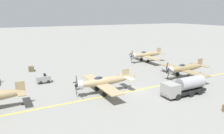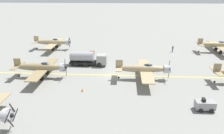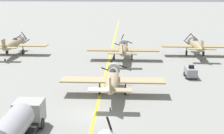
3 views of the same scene
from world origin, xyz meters
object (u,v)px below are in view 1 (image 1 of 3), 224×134
at_px(airplane_near_right, 146,55).
at_px(tow_tractor, 44,79).
at_px(fuel_tanker, 184,86).
at_px(traffic_cone, 135,75).
at_px(supply_crate_mid_lane, 31,69).
at_px(airplane_near_center, 184,68).
at_px(airplane_mid_center, 102,82).

bearing_deg(airplane_near_right, tow_tractor, 98.66).
relative_size(fuel_tanker, traffic_cone, 14.55).
bearing_deg(tow_tractor, airplane_near_right, -77.95).
height_order(airplane_near_right, supply_crate_mid_lane, airplane_near_right).
bearing_deg(traffic_cone, fuel_tanker, -175.17).
height_order(tow_tractor, traffic_cone, tow_tractor).
distance_m(airplane_near_center, tow_tractor, 28.45).
relative_size(airplane_near_center, supply_crate_mid_lane, 8.70).
bearing_deg(supply_crate_mid_lane, fuel_tanker, -144.23).
bearing_deg(airplane_near_center, tow_tractor, 77.29).
xyz_separation_m(tow_tractor, supply_crate_mid_lane, (10.20, 0.86, -0.22)).
height_order(airplane_near_right, tow_tractor, airplane_near_right).
xyz_separation_m(airplane_mid_center, traffic_cone, (5.79, -10.30, -1.74)).
xyz_separation_m(airplane_near_right, supply_crate_mid_lane, (4.09, 29.50, -1.44)).
relative_size(airplane_near_center, airplane_near_right, 1.00).
xyz_separation_m(airplane_mid_center, supply_crate_mid_lane, (20.58, 8.50, -1.44)).
bearing_deg(airplane_mid_center, fuel_tanker, -137.80).
bearing_deg(airplane_near_right, supply_crate_mid_lane, 78.72).
height_order(fuel_tanker, supply_crate_mid_lane, fuel_tanker).
xyz_separation_m(airplane_near_center, tow_tractor, (10.04, 26.59, -1.22)).
height_order(airplane_mid_center, traffic_cone, airplane_mid_center).
distance_m(supply_crate_mid_lane, traffic_cone, 23.92).
relative_size(airplane_mid_center, supply_crate_mid_lane, 8.70).
relative_size(airplane_mid_center, tow_tractor, 4.62).
distance_m(fuel_tanker, supply_crate_mid_lane, 34.04).
xyz_separation_m(airplane_near_center, airplane_near_right, (16.16, -2.06, 0.00)).
relative_size(airplane_near_center, traffic_cone, 21.82).
height_order(airplane_mid_center, fuel_tanker, airplane_mid_center).
relative_size(fuel_tanker, supply_crate_mid_lane, 5.80).
height_order(airplane_near_right, traffic_cone, airplane_near_right).
height_order(airplane_near_center, supply_crate_mid_lane, airplane_near_center).
distance_m(fuel_tanker, traffic_cone, 12.93).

